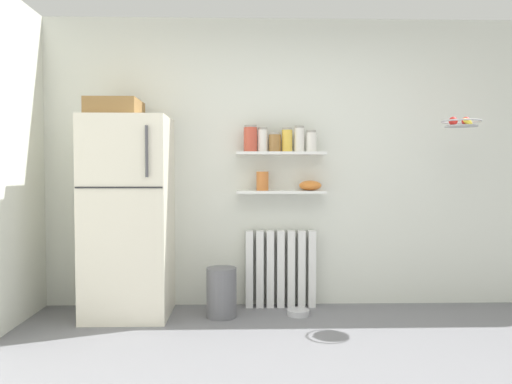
% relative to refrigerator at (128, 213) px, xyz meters
% --- Properties ---
extents(ground_plane, '(7.04, 7.04, 0.00)m').
position_rel_refrigerator_xyz_m(ground_plane, '(1.38, -1.17, -0.87)').
color(ground_plane, slate).
extents(back_wall, '(7.04, 0.10, 2.60)m').
position_rel_refrigerator_xyz_m(back_wall, '(1.38, 0.38, 0.43)').
color(back_wall, silver).
rests_on(back_wall, ground_plane).
extents(refrigerator, '(0.69, 0.68, 1.82)m').
position_rel_refrigerator_xyz_m(refrigerator, '(0.00, 0.00, 0.00)').
color(refrigerator, silver).
rests_on(refrigerator, ground_plane).
extents(radiator, '(0.63, 0.12, 0.69)m').
position_rel_refrigerator_xyz_m(radiator, '(1.31, 0.25, -0.52)').
color(radiator, white).
rests_on(radiator, ground_plane).
extents(wall_shelf_lower, '(0.79, 0.22, 0.02)m').
position_rel_refrigerator_xyz_m(wall_shelf_lower, '(1.31, 0.22, 0.17)').
color(wall_shelf_lower, white).
extents(wall_shelf_upper, '(0.79, 0.22, 0.02)m').
position_rel_refrigerator_xyz_m(wall_shelf_upper, '(1.31, 0.22, 0.51)').
color(wall_shelf_upper, white).
extents(storage_jar_0, '(0.12, 0.12, 0.24)m').
position_rel_refrigerator_xyz_m(storage_jar_0, '(1.03, 0.22, 0.64)').
color(storage_jar_0, '#C64C38').
rests_on(storage_jar_0, wall_shelf_upper).
extents(storage_jar_1, '(0.09, 0.09, 0.21)m').
position_rel_refrigerator_xyz_m(storage_jar_1, '(1.14, 0.22, 0.63)').
color(storage_jar_1, silver).
rests_on(storage_jar_1, wall_shelf_upper).
extents(storage_jar_2, '(0.11, 0.11, 0.17)m').
position_rel_refrigerator_xyz_m(storage_jar_2, '(1.25, 0.22, 0.61)').
color(storage_jar_2, olive).
rests_on(storage_jar_2, wall_shelf_upper).
extents(storage_jar_3, '(0.09, 0.09, 0.21)m').
position_rel_refrigerator_xyz_m(storage_jar_3, '(1.36, 0.22, 0.63)').
color(storage_jar_3, yellow).
rests_on(storage_jar_3, wall_shelf_upper).
extents(storage_jar_4, '(0.09, 0.09, 0.23)m').
position_rel_refrigerator_xyz_m(storage_jar_4, '(1.47, 0.22, 0.64)').
color(storage_jar_4, silver).
rests_on(storage_jar_4, wall_shelf_upper).
extents(storage_jar_5, '(0.10, 0.10, 0.19)m').
position_rel_refrigerator_xyz_m(storage_jar_5, '(1.58, 0.22, 0.62)').
color(storage_jar_5, silver).
rests_on(storage_jar_5, wall_shelf_upper).
extents(vase, '(0.11, 0.11, 0.17)m').
position_rel_refrigerator_xyz_m(vase, '(1.14, 0.22, 0.27)').
color(vase, '#CC7033').
rests_on(vase, wall_shelf_lower).
extents(shelf_bowl, '(0.20, 0.20, 0.09)m').
position_rel_refrigerator_xyz_m(shelf_bowl, '(1.57, 0.22, 0.23)').
color(shelf_bowl, orange).
rests_on(shelf_bowl, wall_shelf_lower).
extents(trash_bin, '(0.25, 0.25, 0.42)m').
position_rel_refrigerator_xyz_m(trash_bin, '(0.79, -0.07, -0.66)').
color(trash_bin, slate).
rests_on(trash_bin, ground_plane).
extents(pet_food_bowl, '(0.19, 0.19, 0.05)m').
position_rel_refrigerator_xyz_m(pet_food_bowl, '(1.44, -0.05, -0.84)').
color(pet_food_bowl, '#B7B7BC').
rests_on(pet_food_bowl, ground_plane).
extents(hanging_fruit_basket, '(0.32, 0.32, 0.08)m').
position_rel_refrigerator_xyz_m(hanging_fruit_basket, '(2.77, -0.13, 0.76)').
color(hanging_fruit_basket, '#B2B2B7').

